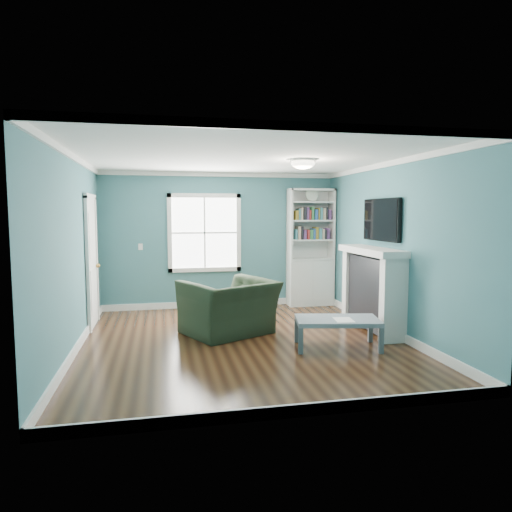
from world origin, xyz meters
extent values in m
plane|color=black|center=(0.00, 0.00, 0.00)|extent=(5.00, 5.00, 0.00)
plane|color=#396C76|center=(0.00, 2.50, 1.30)|extent=(4.50, 0.00, 4.50)
plane|color=#396C76|center=(0.00, -2.50, 1.30)|extent=(4.50, 0.00, 4.50)
plane|color=#396C76|center=(-2.25, 0.00, 1.30)|extent=(0.00, 5.00, 5.00)
plane|color=#396C76|center=(2.25, 0.00, 1.30)|extent=(0.00, 5.00, 5.00)
plane|color=white|center=(0.00, 0.00, 2.60)|extent=(5.00, 5.00, 0.00)
cube|color=white|center=(0.00, 2.48, 0.06)|extent=(4.50, 0.03, 0.12)
cube|color=white|center=(0.00, -2.48, 0.06)|extent=(4.50, 0.03, 0.12)
cube|color=white|center=(-2.23, 0.00, 0.06)|extent=(0.03, 5.00, 0.12)
cube|color=white|center=(2.23, 0.00, 0.06)|extent=(0.03, 5.00, 0.12)
cube|color=white|center=(0.00, 2.48, 2.56)|extent=(4.50, 0.04, 0.08)
cube|color=white|center=(0.00, -2.48, 2.56)|extent=(4.50, 0.04, 0.08)
cube|color=white|center=(-2.23, 0.00, 2.56)|extent=(0.04, 5.00, 0.08)
cube|color=white|center=(2.23, 0.00, 2.56)|extent=(0.04, 5.00, 0.08)
cube|color=white|center=(-0.30, 2.50, 1.45)|extent=(1.24, 0.01, 1.34)
cube|color=white|center=(-0.96, 2.48, 1.45)|extent=(0.08, 0.06, 1.50)
cube|color=white|center=(0.36, 2.48, 1.45)|extent=(0.08, 0.06, 1.50)
cube|color=white|center=(-0.30, 2.48, 0.74)|extent=(1.40, 0.06, 0.08)
cube|color=white|center=(-0.30, 2.48, 2.16)|extent=(1.40, 0.06, 0.08)
cube|color=white|center=(-0.30, 2.48, 1.45)|extent=(1.24, 0.03, 0.03)
cube|color=white|center=(-0.30, 2.48, 1.45)|extent=(0.03, 0.03, 1.34)
cube|color=silver|center=(1.77, 2.30, 0.45)|extent=(0.90, 0.35, 0.90)
cube|color=silver|center=(1.34, 2.30, 1.60)|extent=(0.04, 0.35, 1.40)
cube|color=silver|center=(2.20, 2.30, 1.60)|extent=(0.04, 0.35, 1.40)
cube|color=silver|center=(1.77, 2.46, 1.60)|extent=(0.90, 0.02, 1.40)
cube|color=silver|center=(1.77, 2.30, 2.28)|extent=(0.90, 0.35, 0.04)
cube|color=silver|center=(1.77, 2.30, 0.92)|extent=(0.84, 0.33, 0.03)
cube|color=silver|center=(1.77, 2.30, 1.30)|extent=(0.84, 0.33, 0.03)
cube|color=silver|center=(1.77, 2.30, 1.68)|extent=(0.84, 0.33, 0.03)
cube|color=silver|center=(1.77, 2.30, 2.04)|extent=(0.84, 0.33, 0.03)
cube|color=teal|center=(1.77, 2.28, 1.43)|extent=(0.70, 0.25, 0.22)
cube|color=tan|center=(1.77, 2.28, 1.81)|extent=(0.70, 0.25, 0.22)
cylinder|color=beige|center=(1.77, 2.25, 2.19)|extent=(0.26, 0.06, 0.26)
cube|color=black|center=(2.09, 0.20, 0.60)|extent=(0.30, 1.20, 1.10)
cube|color=black|center=(2.07, 0.20, 0.40)|extent=(0.22, 0.65, 0.70)
cube|color=silver|center=(2.07, -0.47, 0.60)|extent=(0.36, 0.16, 1.20)
cube|color=silver|center=(2.07, 0.87, 0.60)|extent=(0.36, 0.16, 1.20)
cube|color=silver|center=(2.05, 0.20, 1.25)|extent=(0.44, 1.58, 0.10)
cube|color=black|center=(2.20, 0.20, 1.72)|extent=(0.06, 1.10, 0.65)
cube|color=silver|center=(-2.23, 1.40, 1.02)|extent=(0.04, 0.80, 2.05)
cube|color=white|center=(-2.22, 0.95, 1.02)|extent=(0.05, 0.08, 2.13)
cube|color=white|center=(-2.22, 1.85, 1.02)|extent=(0.05, 0.08, 2.13)
cube|color=white|center=(-2.22, 1.40, 2.09)|extent=(0.05, 0.98, 0.08)
sphere|color=#BF8C3F|center=(-2.17, 1.70, 0.95)|extent=(0.07, 0.07, 0.07)
ellipsoid|color=white|center=(0.90, 0.10, 2.54)|extent=(0.34, 0.34, 0.15)
cylinder|color=white|center=(0.90, 0.10, 2.58)|extent=(0.38, 0.38, 0.03)
cube|color=white|center=(-1.50, 2.48, 1.20)|extent=(0.08, 0.01, 0.12)
imported|color=#1F2D1C|center=(-0.13, 0.45, 0.55)|extent=(1.48, 1.29, 1.09)
cube|color=#485157|center=(0.63, -0.72, 0.17)|extent=(0.07, 0.07, 0.34)
cube|color=#485157|center=(1.66, -0.92, 0.17)|extent=(0.07, 0.07, 0.34)
cube|color=#485157|center=(0.74, -0.18, 0.17)|extent=(0.07, 0.07, 0.34)
cube|color=#485157|center=(1.77, -0.39, 0.17)|extent=(0.07, 0.07, 0.34)
cube|color=slate|center=(1.20, -0.55, 0.37)|extent=(1.21, 0.81, 0.06)
cube|color=white|center=(1.25, -0.65, 0.41)|extent=(0.27, 0.33, 0.00)
camera|label=1|loc=(-1.12, -6.27, 1.83)|focal=32.00mm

